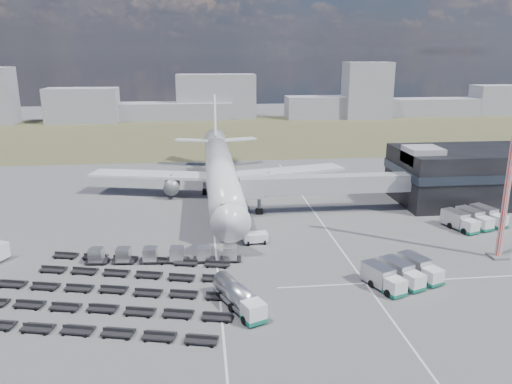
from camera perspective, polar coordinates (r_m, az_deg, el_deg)
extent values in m
plane|color=#565659|center=(68.04, -2.80, -8.10)|extent=(420.00, 420.00, 0.00)
cube|color=brown|center=(174.34, -5.16, 6.63)|extent=(420.00, 90.00, 0.01)
cube|color=silver|center=(72.56, -4.64, -6.56)|extent=(0.25, 110.00, 0.01)
cube|color=silver|center=(75.16, 9.28, -5.92)|extent=(0.25, 110.00, 0.01)
cube|color=silver|center=(67.15, 19.81, -9.42)|extent=(40.00, 0.25, 0.01)
cube|color=black|center=(102.93, 23.93, 1.76)|extent=(30.00, 16.00, 10.00)
cube|color=#262D38|center=(102.67, 24.00, 2.41)|extent=(30.40, 16.40, 1.60)
cube|color=#939399|center=(94.74, 18.53, 3.99)|extent=(6.00, 6.00, 3.00)
cube|color=#939399|center=(88.33, 8.08, 0.91)|extent=(29.80, 3.00, 3.00)
cube|color=#939399|center=(85.54, -0.57, 0.58)|extent=(4.00, 3.60, 3.40)
cylinder|color=slate|center=(86.87, 0.38, -0.93)|extent=(0.70, 0.70, 5.10)
cylinder|color=black|center=(87.50, 0.38, -2.25)|extent=(1.40, 0.90, 1.40)
cylinder|color=silver|center=(94.83, -4.02, 2.19)|extent=(5.60, 48.00, 5.60)
cone|color=silver|center=(69.38, -3.04, -2.93)|extent=(5.60, 5.00, 5.60)
cone|color=silver|center=(122.07, -4.61, 5.62)|extent=(5.60, 8.00, 5.60)
cube|color=black|center=(71.03, -3.15, -1.80)|extent=(2.20, 2.00, 0.80)
cube|color=silver|center=(100.34, -11.57, 1.95)|extent=(25.59, 11.38, 0.50)
cube|color=silver|center=(101.29, 3.24, 2.38)|extent=(25.59, 11.38, 0.50)
cylinder|color=slate|center=(98.55, -9.59, 0.78)|extent=(3.00, 5.00, 3.00)
cylinder|color=slate|center=(99.26, 1.42, 1.11)|extent=(3.00, 5.00, 3.00)
cube|color=silver|center=(123.93, -7.20, 5.89)|extent=(9.49, 5.63, 0.35)
cube|color=silver|center=(124.26, -2.10, 6.03)|extent=(9.49, 5.63, 0.35)
cube|color=silver|center=(124.17, -4.72, 8.45)|extent=(0.50, 9.06, 11.45)
cylinder|color=slate|center=(75.91, -3.25, -4.50)|extent=(0.50, 0.50, 2.50)
cylinder|color=slate|center=(99.65, -5.91, 0.40)|extent=(0.60, 0.60, 2.50)
cylinder|color=slate|center=(99.88, -2.24, 0.51)|extent=(0.60, 0.60, 2.50)
cylinder|color=black|center=(76.17, -3.24, -5.03)|extent=(0.50, 1.20, 1.20)
cube|color=#92949F|center=(213.22, -19.23, 9.34)|extent=(27.81, 12.00, 13.62)
cube|color=#92949F|center=(214.03, -9.53, 9.12)|extent=(49.79, 12.00, 6.98)
cube|color=#92949F|center=(216.39, -4.59, 10.86)|extent=(33.10, 12.00, 18.31)
cube|color=#92949F|center=(216.88, 7.46, 9.58)|extent=(29.93, 12.00, 9.22)
cube|color=#92949F|center=(219.44, 12.55, 11.26)|extent=(18.96, 12.00, 23.28)
cube|color=#92949F|center=(235.93, 18.76, 9.18)|extent=(49.80, 12.00, 7.55)
cube|color=#92949F|center=(251.82, 25.97, 9.43)|extent=(22.46, 12.00, 13.05)
cube|color=silver|center=(53.59, -0.27, -13.51)|extent=(2.84, 2.84, 2.08)
cube|color=#12664E|center=(53.99, -0.27, -14.26)|extent=(2.96, 2.96, 0.45)
cylinder|color=#B9B9BE|center=(56.85, -2.49, -11.23)|extent=(4.72, 7.12, 2.26)
cube|color=slate|center=(57.33, -2.47, -12.16)|extent=(4.64, 7.08, 0.32)
cylinder|color=black|center=(56.37, -1.83, -12.93)|extent=(2.55, 1.83, 0.99)
cube|color=silver|center=(74.40, -0.06, -5.29)|extent=(3.68, 2.25, 1.57)
cube|color=silver|center=(104.34, 2.75, 1.45)|extent=(2.61, 6.49, 3.03)
cube|color=#12664E|center=(104.66, 2.74, 0.79)|extent=(2.72, 6.60, 0.49)
cube|color=silver|center=(61.18, 15.65, -10.39)|extent=(2.60, 2.55, 1.94)
cube|color=#12664E|center=(61.51, 15.60, -11.02)|extent=(2.72, 2.67, 0.40)
cube|color=#B9B9BE|center=(63.04, 13.74, -9.09)|extent=(3.47, 4.55, 2.29)
cube|color=silver|center=(63.14, 17.66, -9.71)|extent=(2.60, 2.55, 1.94)
cube|color=#12664E|center=(63.46, 17.60, -10.32)|extent=(2.72, 2.67, 0.40)
cube|color=#B9B9BE|center=(64.94, 15.74, -8.48)|extent=(3.47, 4.55, 2.29)
cube|color=silver|center=(65.18, 19.53, -9.06)|extent=(2.60, 2.55, 1.94)
cube|color=#12664E|center=(65.49, 19.47, -9.66)|extent=(2.72, 2.67, 0.40)
cube|color=#B9B9BE|center=(66.93, 17.62, -7.89)|extent=(3.47, 4.55, 2.29)
cube|color=silver|center=(84.86, 23.29, -3.64)|extent=(2.62, 2.56, 2.01)
cube|color=#12664E|center=(85.11, 23.23, -4.13)|extent=(2.73, 2.67, 0.41)
cube|color=#B9B9BE|center=(86.80, 21.79, -2.80)|extent=(3.37, 4.67, 2.38)
cube|color=silver|center=(87.11, 24.69, -3.32)|extent=(2.62, 2.56, 2.01)
cube|color=#12664E|center=(87.35, 24.63, -3.80)|extent=(2.73, 2.67, 0.41)
cube|color=#B9B9BE|center=(89.00, 23.19, -2.51)|extent=(3.37, 4.67, 2.38)
cube|color=silver|center=(89.41, 26.01, -3.01)|extent=(2.62, 2.56, 2.01)
cube|color=#12664E|center=(89.64, 25.96, -3.48)|extent=(2.73, 2.67, 0.41)
cube|color=#B9B9BE|center=(91.25, 24.53, -2.23)|extent=(3.37, 4.67, 2.38)
cube|color=black|center=(71.01, -17.72, -7.53)|extent=(3.04, 2.00, 0.20)
cube|color=#B9B9BE|center=(70.65, -17.79, -6.81)|extent=(1.92, 1.92, 1.68)
cube|color=black|center=(70.15, -14.87, -7.59)|extent=(3.04, 2.00, 0.20)
cube|color=#B9B9BE|center=(69.78, -14.93, -6.87)|extent=(1.92, 1.92, 1.68)
cube|color=black|center=(69.46, -11.95, -7.63)|extent=(3.04, 2.00, 0.20)
cube|color=#B9B9BE|center=(69.09, -12.00, -6.90)|extent=(1.92, 1.92, 1.68)
cube|color=black|center=(68.94, -8.99, -7.65)|extent=(3.04, 2.00, 0.20)
cube|color=#B9B9BE|center=(68.57, -9.02, -6.92)|extent=(1.92, 1.92, 1.68)
cube|color=black|center=(68.62, -5.98, -7.65)|extent=(3.04, 2.00, 0.20)
cube|color=#B9B9BE|center=(68.24, -6.01, -6.92)|extent=(1.92, 1.92, 1.68)
cube|color=black|center=(68.48, -2.96, -7.64)|extent=(3.04, 2.00, 0.20)
cube|color=#B9B9BE|center=(68.10, -2.97, -6.90)|extent=(1.92, 1.92, 1.68)
cube|color=black|center=(55.41, -19.70, -14.56)|extent=(29.48, 8.72, 0.77)
cube|color=black|center=(58.90, -17.71, -12.47)|extent=(29.48, 8.72, 0.77)
cube|color=black|center=(62.51, -15.98, -10.61)|extent=(29.48, 8.72, 0.77)
cube|color=black|center=(66.23, -14.46, -8.94)|extent=(25.32, 7.70, 0.77)
cube|color=black|center=(70.05, -13.11, -7.45)|extent=(25.32, 7.70, 0.77)
cylinder|color=red|center=(73.48, 27.19, 3.60)|extent=(0.80, 0.80, 28.46)
cube|color=#565659|center=(77.27, 25.89, -6.62)|extent=(2.28, 2.28, 0.34)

